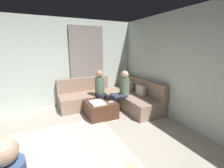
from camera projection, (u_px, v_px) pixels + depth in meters
name	position (u px, v px, depth m)	size (l,w,h in m)	color
wall_back	(201.00, 71.00, 3.24)	(6.00, 0.12, 2.70)	silver
wall_left	(44.00, 64.00, 4.58)	(0.12, 6.00, 2.70)	silver
curtain_panel	(87.00, 66.00, 5.06)	(0.06, 1.10, 2.50)	gray
area_rug	(66.00, 161.00, 2.54)	(2.60, 2.20, 0.01)	beige
sectional_couch	(113.00, 98.00, 4.87)	(2.10, 2.55, 0.87)	#9E7F6B
ottoman	(101.00, 109.00, 4.17)	(0.76, 0.76, 0.42)	#4C2D1E
folded_blanket	(97.00, 103.00, 3.97)	(0.44, 0.36, 0.04)	white
coffee_mug	(103.00, 97.00, 4.37)	(0.08, 0.08, 0.10)	#334C72
game_remote	(111.00, 102.00, 4.05)	(0.05, 0.15, 0.02)	white
person_on_couch_back	(122.00, 89.00, 4.40)	(0.30, 0.60, 1.20)	#2D3347
person_on_couch_side	(101.00, 89.00, 4.45)	(0.60, 0.30, 1.20)	black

